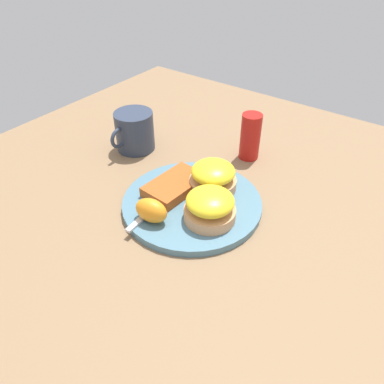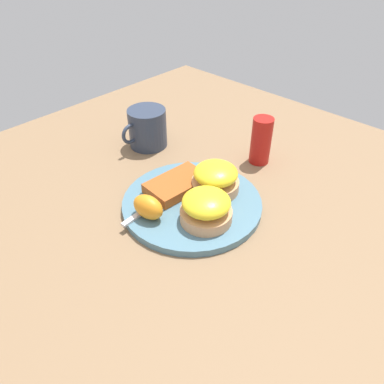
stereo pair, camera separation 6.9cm
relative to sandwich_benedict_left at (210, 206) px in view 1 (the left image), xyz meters
The scene contains 9 objects.
ground_plane 0.07m from the sandwich_benedict_left, 112.11° to the right, with size 1.10×1.10×0.00m, color #846647.
plate 0.07m from the sandwich_benedict_left, 112.11° to the right, with size 0.26×0.26×0.01m, color slate.
sandwich_benedict_left is the anchor object (origin of this frame).
sandwich_benedict_right 0.09m from the sandwich_benedict_left, 149.72° to the right, with size 0.09×0.09×0.06m.
hashbrown_patty 0.11m from the sandwich_benedict_left, 106.56° to the right, with size 0.12×0.07×0.02m, color #A7501F.
orange_wedge 0.10m from the sandwich_benedict_left, 51.25° to the right, with size 0.06×0.04×0.04m, color orange.
fork 0.10m from the sandwich_benedict_left, 90.47° to the right, with size 0.20×0.03×0.00m.
cup 0.31m from the sandwich_benedict_left, 112.12° to the right, with size 0.12×0.09×0.09m.
condiment_bottle 0.24m from the sandwich_benedict_left, 167.72° to the right, with size 0.04×0.04×0.10m, color #B21914.
Camera 1 is at (0.44, 0.32, 0.45)m, focal length 35.00 mm.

